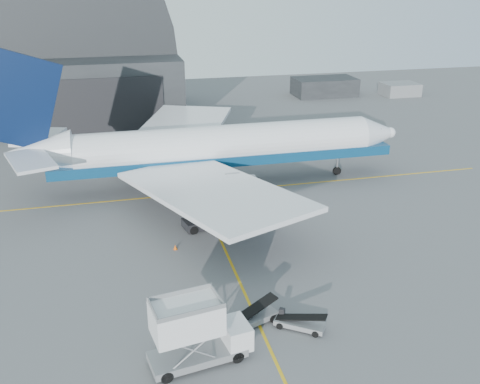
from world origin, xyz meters
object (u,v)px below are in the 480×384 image
object	(u,v)px
airliner	(209,148)
pushback_tug	(204,221)
catering_truck	(196,332)
belt_loader_b	(299,323)
belt_loader_a	(250,319)

from	to	relation	value
airliner	pushback_tug	distance (m)	13.41
catering_truck	belt_loader_b	size ratio (longest dim) A/B	1.91
belt_loader_a	belt_loader_b	xyz separation A→B (m)	(3.70, -1.35, -0.08)
pushback_tug	belt_loader_a	bearing A→B (deg)	-100.74
catering_truck	belt_loader_a	size ratio (longest dim) A/B	1.55
pushback_tug	belt_loader_a	world-z (taller)	pushback_tug
airliner	pushback_tug	world-z (taller)	airliner
pushback_tug	belt_loader_b	distance (m)	20.23
pushback_tug	belt_loader_b	bearing A→B (deg)	-90.29
airliner	catering_truck	world-z (taller)	airliner
pushback_tug	belt_loader_b	xyz separation A→B (m)	(4.11, -19.81, -0.25)
belt_loader_a	airliner	bearing A→B (deg)	63.19
belt_loader_a	catering_truck	bearing A→B (deg)	-167.23
catering_truck	belt_loader_b	bearing A→B (deg)	3.82
pushback_tug	airliner	bearing A→B (deg)	64.27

